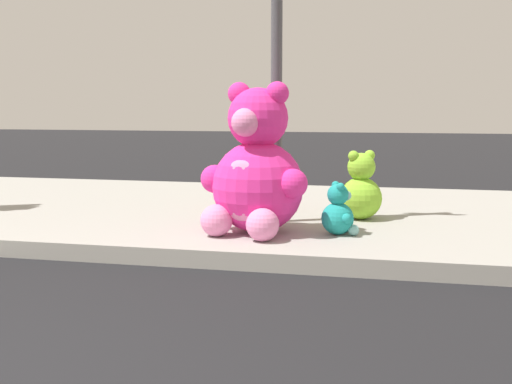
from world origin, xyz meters
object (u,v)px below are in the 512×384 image
object	(u,v)px
plush_pink_large	(256,173)
plush_teal	(339,214)
plush_lime	(360,192)
plush_red	(254,185)
sign_pole	(277,47)

from	to	relation	value
plush_pink_large	plush_teal	size ratio (longest dim) A/B	2.86
plush_pink_large	plush_lime	world-z (taller)	plush_pink_large
plush_pink_large	plush_lime	distance (m)	1.30
plush_lime	plush_teal	size ratio (longest dim) A/B	1.48
plush_red	plush_teal	distance (m)	1.75
plush_lime	plush_teal	distance (m)	0.87
sign_pole	plush_lime	bearing A→B (deg)	23.80
sign_pole	plush_teal	xyz separation A→B (m)	(0.67, -0.51, -1.51)
sign_pole	plush_teal	size ratio (longest dim) A/B	6.77
plush_pink_large	plush_teal	distance (m)	0.82
sign_pole	plush_red	bearing A→B (deg)	116.04
sign_pole	plush_red	distance (m)	1.74
plush_pink_large	plush_red	world-z (taller)	plush_pink_large
plush_lime	plush_teal	bearing A→B (deg)	-98.07
sign_pole	plush_red	size ratio (longest dim) A/B	5.11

